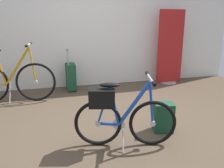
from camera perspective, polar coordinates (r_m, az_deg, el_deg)
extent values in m
plane|color=brown|center=(3.24, 1.00, -10.06)|extent=(6.76, 6.76, 0.00)
cube|color=white|center=(5.05, -6.14, 14.83)|extent=(6.76, 0.10, 2.69)
cylinder|color=#B7B7BC|center=(5.50, 13.49, 0.44)|extent=(0.36, 0.36, 0.02)
cube|color=#A51E1E|center=(5.36, 14.03, 8.75)|extent=(0.60, 0.02, 1.58)
torus|color=black|center=(2.71, 9.85, -9.40)|extent=(0.53, 0.18, 0.54)
cylinder|color=#B7B7BC|center=(2.71, 9.85, -9.40)|extent=(0.07, 0.06, 0.06)
torus|color=black|center=(2.67, -3.44, -9.56)|extent=(0.53, 0.18, 0.54)
cylinder|color=#B7B7BC|center=(2.67, -3.44, -9.56)|extent=(0.07, 0.06, 0.06)
cylinder|color=#1947B2|center=(2.67, -0.90, -9.70)|extent=(0.24, 0.10, 0.05)
cylinder|color=#1947B2|center=(2.59, 5.38, -4.81)|extent=(0.37, 0.14, 0.52)
cylinder|color=#1947B2|center=(2.59, 0.59, -5.40)|extent=(0.14, 0.07, 0.45)
cylinder|color=#1947B2|center=(2.67, -0.90, -9.70)|extent=(0.23, 0.09, 0.04)
cylinder|color=#1947B2|center=(2.62, 9.56, -4.62)|extent=(0.08, 0.05, 0.48)
cylinder|color=#1947B2|center=(2.59, -2.01, -5.27)|extent=(0.16, 0.06, 0.43)
ellipsoid|color=black|center=(2.51, -0.52, -0.26)|extent=(0.24, 0.14, 0.05)
cylinder|color=#B7B7BC|center=(2.53, 9.27, 0.93)|extent=(0.03, 0.03, 0.04)
cylinder|color=#B7B7BC|center=(2.53, 9.29, 1.36)|extent=(0.14, 0.43, 0.03)
cylinder|color=black|center=(2.32, 10.18, 0.04)|extent=(0.06, 0.10, 0.04)
cylinder|color=black|center=(2.74, 8.54, 2.49)|extent=(0.06, 0.10, 0.04)
cylinder|color=#B7B7BC|center=(2.68, 1.65, -9.82)|extent=(0.14, 0.05, 0.14)
cylinder|color=#B7B7BC|center=(2.66, 2.65, -13.25)|extent=(0.07, 0.19, 0.25)
cube|color=black|center=(2.56, -2.45, -3.30)|extent=(0.32, 0.27, 0.20)
torus|color=black|center=(4.29, -18.03, 0.43)|extent=(0.68, 0.11, 0.68)
cylinder|color=#B7B7BC|center=(4.29, -18.03, 0.43)|extent=(0.06, 0.06, 0.06)
cylinder|color=#BF8C14|center=(4.28, -22.00, 4.11)|extent=(0.46, 0.09, 0.65)
cylinder|color=#BF8C14|center=(4.35, -25.48, 3.45)|extent=(0.16, 0.05, 0.57)
cylinder|color=#BF8C14|center=(4.23, -18.79, 4.42)|extent=(0.09, 0.04, 0.62)
cylinder|color=#B7B7BC|center=(4.19, -19.61, 8.77)|extent=(0.03, 0.03, 0.04)
cylinder|color=#B7B7BC|center=(4.19, -19.64, 9.04)|extent=(0.07, 0.44, 0.03)
cylinder|color=black|center=(3.97, -20.14, 8.69)|extent=(0.04, 0.09, 0.04)
cylinder|color=black|center=(4.40, -19.18, 9.36)|extent=(0.04, 0.09, 0.04)
cylinder|color=#B7B7BC|center=(4.39, -24.28, -0.08)|extent=(0.14, 0.03, 0.14)
cylinder|color=#B7B7BC|center=(4.34, -23.61, -2.53)|extent=(0.03, 0.19, 0.31)
cube|color=#19472D|center=(4.80, -9.99, 1.79)|extent=(0.18, 0.36, 0.52)
cylinder|color=#B7B7BC|center=(4.61, -10.64, 6.26)|extent=(0.02, 0.02, 0.28)
cylinder|color=#B7B7BC|center=(4.84, -10.88, 6.67)|extent=(0.02, 0.02, 0.28)
cylinder|color=#19472D|center=(4.70, -10.85, 8.16)|extent=(0.02, 0.23, 0.02)
cylinder|color=black|center=(4.76, -9.05, -1.56)|extent=(0.04, 0.02, 0.04)
cylinder|color=black|center=(5.00, -9.38, -0.74)|extent=(0.04, 0.02, 0.04)
cube|color=#19472D|center=(3.10, 12.38, -7.90)|extent=(0.28, 0.25, 0.38)
cube|color=#1F5939|center=(3.22, 11.88, -8.05)|extent=(0.17, 0.07, 0.17)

